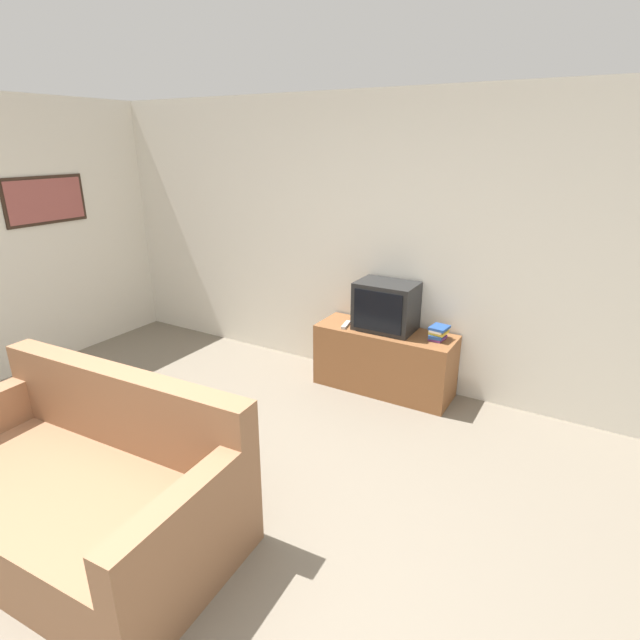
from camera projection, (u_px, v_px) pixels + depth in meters
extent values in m
plane|color=#756B5B|center=(118.00, 595.00, 2.55)|extent=(14.00, 14.00, 0.00)
cube|color=silver|center=(374.00, 243.00, 4.56)|extent=(9.00, 0.06, 2.60)
cube|color=#332319|center=(45.00, 200.00, 4.89)|extent=(0.02, 0.83, 0.46)
cube|color=#994C47|center=(46.00, 200.00, 4.88)|extent=(0.01, 0.77, 0.40)
cube|color=brown|center=(384.00, 360.00, 4.56)|extent=(1.25, 0.44, 0.59)
cube|color=black|center=(386.00, 306.00, 4.43)|extent=(0.52, 0.36, 0.43)
cube|color=black|center=(377.00, 312.00, 4.28)|extent=(0.44, 0.01, 0.35)
cube|color=#8C6042|center=(75.00, 510.00, 2.84)|extent=(1.94, 1.10, 0.41)
cube|color=#8C6042|center=(123.00, 407.00, 3.03)|extent=(1.89, 0.26, 0.50)
cube|color=#8C6042|center=(192.00, 545.00, 2.41)|extent=(0.19, 1.01, 0.68)
cube|color=#7A3884|center=(438.00, 338.00, 4.26)|extent=(0.12, 0.17, 0.02)
cube|color=#23478E|center=(437.00, 335.00, 4.26)|extent=(0.12, 0.19, 0.03)
cube|color=gold|center=(439.00, 332.00, 4.24)|extent=(0.14, 0.17, 0.03)
cube|color=silver|center=(439.00, 329.00, 4.24)|extent=(0.12, 0.19, 0.02)
cube|color=#23478E|center=(439.00, 328.00, 4.22)|extent=(0.16, 0.18, 0.02)
cube|color=#B7B7B7|center=(346.00, 325.00, 4.56)|extent=(0.08, 0.19, 0.02)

